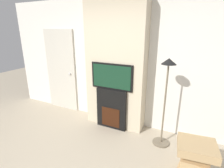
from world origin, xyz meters
TOP-DOWN VIEW (x-y plane):
  - wall_back at (0.00, 2.03)m, footprint 6.00×0.06m
  - chimney_breast at (0.00, 1.83)m, footprint 1.26×0.34m
  - fireplace at (0.00, 1.66)m, footprint 0.66×0.15m
  - television at (0.00, 1.66)m, footprint 0.90×0.07m
  - floor_lamp at (1.09, 1.55)m, footprint 0.31×0.31m
  - box_stack at (1.65, 0.93)m, footprint 0.54×0.53m
  - entry_door at (-1.62, 1.97)m, footprint 0.89×0.09m

SIDE VIEW (x-z plane):
  - box_stack at x=1.65m, z-range 0.02..0.62m
  - fireplace at x=0.00m, z-range 0.00..0.88m
  - entry_door at x=-1.62m, z-range 0.00..2.06m
  - floor_lamp at x=1.09m, z-range 0.27..1.89m
  - television at x=0.00m, z-range 0.88..1.42m
  - wall_back at x=0.00m, z-range 0.00..2.70m
  - chimney_breast at x=0.00m, z-range 0.00..2.70m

